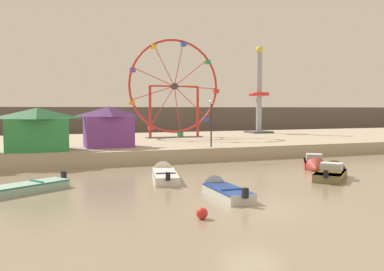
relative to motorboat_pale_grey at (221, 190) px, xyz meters
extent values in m
plane|color=gray|center=(0.14, -2.74, -0.25)|extent=(240.00, 240.00, 0.00)
cube|color=#B7A88E|center=(0.14, 23.32, 0.27)|extent=(110.00, 22.90, 1.05)
cube|color=#564C47|center=(0.14, 46.02, 1.95)|extent=(140.00, 3.00, 4.40)
cube|color=silver|center=(-0.02, -0.75, -0.02)|extent=(1.34, 3.38, 0.47)
cube|color=navy|center=(-0.02, -0.75, 0.17)|extent=(1.35, 3.35, 0.08)
cone|color=silver|center=(0.04, 1.37, -0.02)|extent=(1.21, 0.95, 1.18)
cube|color=black|center=(-0.07, -2.52, 0.32)|extent=(0.25, 0.21, 0.44)
cube|color=navy|center=(-0.03, -1.16, 0.24)|extent=(1.06, 0.19, 0.06)
cube|color=#93BCAD|center=(-8.73, 4.09, -0.03)|extent=(4.15, 3.22, 0.45)
cube|color=#237566|center=(-8.73, 4.09, 0.16)|extent=(4.13, 3.22, 0.08)
cube|color=black|center=(-6.90, 5.20, 0.31)|extent=(0.30, 0.31, 0.44)
cube|color=#237566|center=(-8.29, 4.36, 0.23)|extent=(0.71, 1.02, 0.06)
cube|color=olive|center=(7.82, 1.72, -0.02)|extent=(3.45, 3.36, 0.46)
cube|color=gold|center=(7.82, 1.72, 0.17)|extent=(3.44, 3.35, 0.08)
cone|color=olive|center=(9.35, 3.14, -0.02)|extent=(1.65, 1.68, 1.44)
cube|color=black|center=(6.54, 0.53, 0.32)|extent=(0.31, 0.31, 0.44)
cube|color=silver|center=(8.12, 2.00, 0.45)|extent=(1.55, 1.56, 0.48)
cube|color=gold|center=(7.52, 1.44, 0.24)|extent=(1.00, 1.05, 0.06)
cube|color=#B24238|center=(10.16, 6.37, -0.02)|extent=(2.88, 3.38, 0.47)
cube|color=#B2231E|center=(10.16, 6.37, 0.17)|extent=(2.87, 3.37, 0.08)
cone|color=#B24238|center=(9.03, 4.70, -0.02)|extent=(1.53, 1.43, 1.26)
cube|color=black|center=(11.10, 7.77, 0.32)|extent=(0.31, 0.30, 0.44)
cube|color=silver|center=(9.93, 6.04, 0.48)|extent=(1.41, 1.38, 0.53)
cube|color=#B2231E|center=(10.38, 6.70, 0.24)|extent=(1.02, 0.76, 0.06)
cube|color=silver|center=(-1.30, 4.92, -0.02)|extent=(2.24, 4.34, 0.47)
cube|color=navy|center=(-1.30, 4.92, 0.18)|extent=(2.25, 4.30, 0.08)
cone|color=silver|center=(-0.70, 7.47, -0.02)|extent=(1.49, 1.40, 1.26)
cube|color=black|center=(-1.80, 2.80, 0.33)|extent=(0.28, 0.25, 0.44)
cube|color=navy|center=(-1.42, 4.41, 0.25)|extent=(1.14, 0.41, 0.06)
torus|color=red|center=(5.94, 24.77, 6.30)|extent=(10.04, 0.24, 10.04)
cylinder|color=#38383D|center=(5.94, 24.77, 6.30)|extent=(0.70, 0.50, 0.70)
cylinder|color=red|center=(8.39, 24.77, 6.20)|extent=(4.90, 0.08, 0.27)
cube|color=red|center=(10.84, 24.77, 5.83)|extent=(0.56, 0.48, 0.44)
cylinder|color=red|center=(7.88, 24.77, 7.80)|extent=(3.92, 0.08, 3.06)
cube|color=#33934C|center=(9.82, 24.77, 9.02)|extent=(0.56, 0.48, 0.44)
cylinder|color=red|center=(6.46, 24.77, 8.69)|extent=(1.12, 0.08, 4.81)
cube|color=#3356B7|center=(6.98, 24.77, 10.81)|extent=(0.56, 0.48, 0.44)
cylinder|color=red|center=(4.80, 24.77, 8.46)|extent=(2.35, 0.08, 4.37)
cube|color=yellow|center=(3.66, 24.77, 10.35)|extent=(0.56, 0.48, 0.44)
cylinder|color=red|center=(3.68, 24.77, 7.22)|extent=(4.57, 0.08, 1.93)
cube|color=purple|center=(1.41, 24.77, 7.87)|extent=(0.56, 0.48, 0.44)
cylinder|color=red|center=(3.61, 24.77, 5.55)|extent=(4.69, 0.08, 1.57)
cube|color=orange|center=(1.28, 24.77, 4.52)|extent=(0.56, 0.48, 0.44)
cylinder|color=red|center=(4.64, 24.77, 4.22)|extent=(2.68, 0.08, 4.19)
cube|color=red|center=(3.33, 24.77, 1.87)|extent=(0.56, 0.48, 0.44)
cylinder|color=red|center=(6.27, 24.77, 3.87)|extent=(0.74, 0.08, 4.87)
cube|color=#33934C|center=(6.61, 24.77, 1.16)|extent=(0.56, 0.48, 0.44)
cylinder|color=red|center=(7.76, 24.77, 4.65)|extent=(3.68, 0.08, 3.35)
cube|color=#3356B7|center=(9.57, 24.77, 2.72)|extent=(0.56, 0.48, 0.44)
cylinder|color=red|center=(3.25, 24.77, 3.55)|extent=(0.28, 0.28, 5.50)
cylinder|color=red|center=(8.64, 24.77, 3.55)|extent=(0.28, 0.28, 5.50)
cylinder|color=red|center=(5.94, 24.77, 6.30)|extent=(5.39, 0.18, 0.18)
cube|color=#4C4C51|center=(5.94, 24.77, 0.84)|extent=(6.19, 1.20, 0.08)
cylinder|color=#999EA3|center=(18.74, 28.99, 5.93)|extent=(0.70, 0.70, 10.28)
torus|color=red|center=(18.74, 28.99, 5.76)|extent=(2.64, 2.64, 0.44)
sphere|color=yellow|center=(18.74, 28.99, 11.37)|extent=(0.90, 0.90, 0.90)
cube|color=#4C4C51|center=(18.74, 28.99, 0.92)|extent=(2.80, 2.80, 0.24)
cube|color=#33934C|center=(-8.05, 14.84, 1.99)|extent=(4.48, 3.32, 2.39)
pyramid|color=#1C512A|center=(-8.05, 14.84, 3.56)|extent=(4.93, 3.66, 0.80)
cube|color=purple|center=(-2.64, 15.93, 2.04)|extent=(3.75, 2.56, 2.49)
pyramid|color=#462156|center=(-2.64, 15.93, 3.67)|extent=(4.13, 2.82, 0.80)
cylinder|color=#2D2D33|center=(5.12, 12.99, 2.55)|extent=(0.12, 0.12, 3.50)
sphere|color=#F2EACC|center=(5.12, 12.99, 4.44)|extent=(0.32, 0.32, 0.32)
sphere|color=red|center=(-2.55, -3.75, -0.03)|extent=(0.44, 0.44, 0.44)
camera|label=1|loc=(-8.47, -18.16, 3.89)|focal=39.36mm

